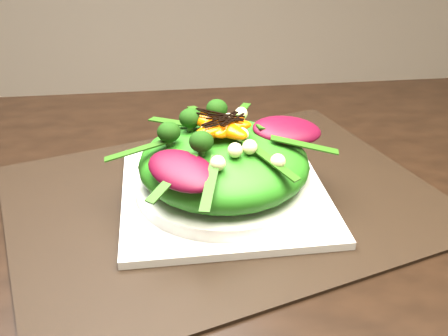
{
  "coord_description": "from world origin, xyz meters",
  "views": [
    {
      "loc": [
        0.16,
        -0.49,
        1.1
      ],
      "look_at": [
        0.22,
        0.06,
        0.79
      ],
      "focal_mm": 42.0,
      "sensor_mm": 36.0,
      "label": 1
    }
  ],
  "objects": [
    {
      "name": "balsamic_drizzle",
      "position": [
        0.2,
        0.09,
        0.85
      ],
      "size": [
        0.04,
        0.0,
        0.0
      ],
      "primitive_type": "cube",
      "rotation": [
        0.0,
        0.0,
        0.03
      ],
      "color": "black",
      "rests_on": "orange_segment"
    },
    {
      "name": "lettuce_mound",
      "position": [
        0.22,
        0.06,
        0.8
      ],
      "size": [
        0.25,
        0.25,
        0.07
      ],
      "primitive_type": "ellipsoid",
      "rotation": [
        0.0,
        0.0,
        0.25
      ],
      "color": "#2A7415",
      "rests_on": "salad_bowl"
    },
    {
      "name": "macadamia_nut",
      "position": [
        0.25,
        0.03,
        0.84
      ],
      "size": [
        0.02,
        0.02,
        0.02
      ],
      "primitive_type": "sphere",
      "rotation": [
        0.0,
        0.0,
        -0.3
      ],
      "color": "beige",
      "rests_on": "lettuce_mound"
    },
    {
      "name": "orange_segment",
      "position": [
        0.2,
        0.09,
        0.84
      ],
      "size": [
        0.06,
        0.03,
        0.02
      ],
      "primitive_type": "ellipsoid",
      "rotation": [
        0.0,
        0.0,
        0.03
      ],
      "color": "#D85003",
      "rests_on": "lettuce_mound"
    },
    {
      "name": "salad_bowl",
      "position": [
        0.22,
        0.06,
        0.77
      ],
      "size": [
        0.24,
        0.24,
        0.02
      ],
      "primitive_type": "cylinder",
      "rotation": [
        0.0,
        0.0,
        0.13
      ],
      "color": "silver",
      "rests_on": "plate_base"
    },
    {
      "name": "placemat",
      "position": [
        0.22,
        0.06,
        0.75
      ],
      "size": [
        0.6,
        0.52,
        0.0
      ],
      "primitive_type": "cube",
      "rotation": [
        0.0,
        0.0,
        0.3
      ],
      "color": "black",
      "rests_on": "dining_table"
    },
    {
      "name": "plate_base",
      "position": [
        0.22,
        0.06,
        0.76
      ],
      "size": [
        0.25,
        0.25,
        0.01
      ],
      "primitive_type": "cube",
      "rotation": [
        0.0,
        0.0,
        0.01
      ],
      "color": "silver",
      "rests_on": "placemat"
    },
    {
      "name": "radicchio_leaf",
      "position": [
        0.3,
        0.07,
        0.83
      ],
      "size": [
        0.09,
        0.06,
        0.02
      ],
      "primitive_type": "ellipsoid",
      "rotation": [
        0.0,
        0.0,
        0.01
      ],
      "color": "#430718",
      "rests_on": "lettuce_mound"
    },
    {
      "name": "dining_table",
      "position": [
        0.0,
        0.0,
        0.73
      ],
      "size": [
        1.6,
        0.9,
        0.75
      ],
      "primitive_type": "cube",
      "color": "black",
      "rests_on": "floor"
    },
    {
      "name": "broccoli_floret",
      "position": [
        0.15,
        0.09,
        0.84
      ],
      "size": [
        0.04,
        0.04,
        0.04
      ],
      "primitive_type": "sphere",
      "rotation": [
        0.0,
        0.0,
        -0.2
      ],
      "color": "black",
      "rests_on": "lettuce_mound"
    }
  ]
}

